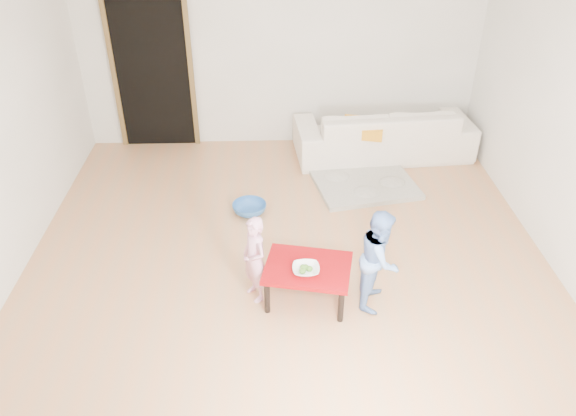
{
  "coord_description": "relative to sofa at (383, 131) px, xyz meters",
  "views": [
    {
      "loc": [
        -0.15,
        -4.39,
        3.37
      ],
      "look_at": [
        0.0,
        -0.2,
        0.65
      ],
      "focal_mm": 35.0,
      "sensor_mm": 36.0,
      "label": 1
    }
  ],
  "objects": [
    {
      "name": "blanket",
      "position": [
        -0.34,
        -0.79,
        -0.29
      ],
      "size": [
        1.29,
        1.14,
        0.06
      ],
      "primitive_type": null,
      "rotation": [
        0.0,
        0.0,
        0.2
      ],
      "color": "#BDB6A7",
      "rests_on": "floor"
    },
    {
      "name": "bowl",
      "position": [
        -1.16,
        -2.8,
        0.07
      ],
      "size": [
        0.23,
        0.23,
        0.06
      ],
      "primitive_type": "imported",
      "color": "white",
      "rests_on": "red_table"
    },
    {
      "name": "child_pink",
      "position": [
        -1.59,
        -2.67,
        0.09
      ],
      "size": [
        0.32,
        0.36,
        0.82
      ],
      "primitive_type": "imported",
      "rotation": [
        0.0,
        0.0,
        -1.04
      ],
      "color": "pink",
      "rests_on": "floor"
    },
    {
      "name": "back_wall",
      "position": [
        -1.29,
        0.45,
        0.98
      ],
      "size": [
        5.0,
        0.02,
        2.6
      ],
      "primitive_type": "cube",
      "color": "white",
      "rests_on": "floor"
    },
    {
      "name": "sofa",
      "position": [
        0.0,
        0.0,
        0.0
      ],
      "size": [
        2.27,
        1.04,
        0.64
      ],
      "primitive_type": "imported",
      "rotation": [
        0.0,
        0.0,
        3.23
      ],
      "color": "white",
      "rests_on": "floor"
    },
    {
      "name": "floor",
      "position": [
        -1.29,
        -2.05,
        -0.32
      ],
      "size": [
        5.0,
        5.0,
        0.01
      ],
      "primitive_type": "cube",
      "color": "tan",
      "rests_on": "ground"
    },
    {
      "name": "child_blue",
      "position": [
        -0.53,
        -2.76,
        0.14
      ],
      "size": [
        0.48,
        0.54,
        0.92
      ],
      "primitive_type": "imported",
      "rotation": [
        0.0,
        0.0,
        1.22
      ],
      "color": "#6395E6",
      "rests_on": "floor"
    },
    {
      "name": "cushion",
      "position": [
        -0.31,
        -0.25,
        0.17
      ],
      "size": [
        0.58,
        0.54,
        0.13
      ],
      "primitive_type": "cube",
      "rotation": [
        0.0,
        0.0,
        -0.24
      ],
      "color": "orange",
      "rests_on": "sofa"
    },
    {
      "name": "right_wall",
      "position": [
        1.21,
        -2.05,
        0.98
      ],
      "size": [
        0.02,
        5.0,
        2.6
      ],
      "primitive_type": "cube",
      "color": "white",
      "rests_on": "floor"
    },
    {
      "name": "broccoli",
      "position": [
        -1.16,
        -2.8,
        0.07
      ],
      "size": [
        0.12,
        0.12,
        0.06
      ],
      "primitive_type": null,
      "color": "#2D5919",
      "rests_on": "red_table"
    },
    {
      "name": "doorway",
      "position": [
        -2.89,
        0.43,
        0.7
      ],
      "size": [
        1.02,
        0.08,
        2.11
      ],
      "primitive_type": null,
      "color": "brown",
      "rests_on": "back_wall"
    },
    {
      "name": "red_table",
      "position": [
        -1.14,
        -2.72,
        -0.14
      ],
      "size": [
        0.82,
        0.68,
        0.36
      ],
      "primitive_type": null,
      "rotation": [
        0.0,
        0.0,
        -0.21
      ],
      "color": "maroon",
      "rests_on": "floor"
    },
    {
      "name": "basin",
      "position": [
        -1.68,
        -1.33,
        -0.26
      ],
      "size": [
        0.37,
        0.37,
        0.12
      ],
      "primitive_type": "imported",
      "color": "#2D64AC",
      "rests_on": "floor"
    }
  ]
}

